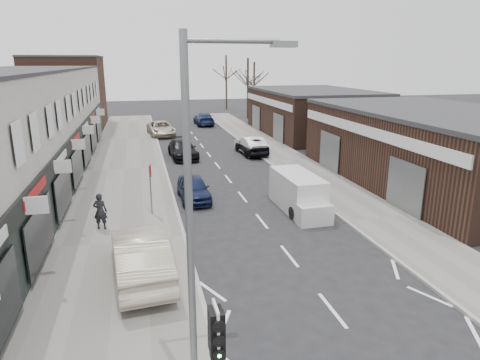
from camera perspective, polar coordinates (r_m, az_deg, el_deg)
ground at (r=12.91m, az=16.23°, el=-20.98°), size 160.00×160.00×0.00m
pavement_left at (r=31.79m, az=-15.09°, el=1.35°), size 5.50×64.00×0.12m
pavement_right at (r=33.72m, az=6.63°, el=2.58°), size 3.50×64.00×0.12m
shop_terrace_left at (r=29.73m, az=-28.84°, el=5.87°), size 8.00×41.00×7.10m
brick_block_far at (r=54.57m, az=-22.07°, el=10.69°), size 8.00×10.00×8.00m
right_unit_near at (r=29.63m, az=24.59°, el=3.80°), size 10.00×18.00×4.50m
right_unit_far at (r=46.83m, az=9.56°, el=8.81°), size 10.00×16.00×4.50m
tree_far_a at (r=59.19m, az=1.03°, el=8.19°), size 3.60×3.60×8.00m
tree_far_b at (r=65.58m, az=1.86°, el=8.91°), size 3.60×3.60×7.50m
tree_far_c at (r=70.70m, az=-1.81°, el=9.39°), size 3.60×3.60×8.50m
traffic_light at (r=8.65m, az=-3.16°, el=-20.96°), size 0.28×0.60×3.10m
street_lamp at (r=8.65m, az=-5.64°, el=-4.38°), size 2.23×0.22×8.00m
warning_sign at (r=21.55m, az=-11.83°, el=0.81°), size 0.12×0.80×2.70m
white_van at (r=22.58m, az=7.80°, el=-1.77°), size 1.82×4.91×1.90m
sedan_on_pavement at (r=15.64m, az=-13.13°, el=-9.81°), size 2.28×5.31×1.70m
pedestrian at (r=20.52m, az=-18.14°, el=-3.98°), size 0.69×0.53×1.71m
parked_car_left_a at (r=24.16m, az=-6.22°, el=-1.10°), size 1.68×4.00×1.35m
parked_car_left_b at (r=34.93m, az=-7.65°, el=4.09°), size 2.29×5.03×1.43m
parked_car_left_c at (r=45.95m, az=-10.49°, el=6.76°), size 2.99×5.63×1.51m
parked_car_right_a at (r=35.98m, az=1.47°, el=4.64°), size 1.95×4.72×1.52m
parked_car_right_b at (r=35.87m, az=1.55°, el=4.66°), size 2.13×4.76×1.59m
parked_car_right_c at (r=53.25m, az=-4.86°, el=8.13°), size 2.12×5.19×1.50m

